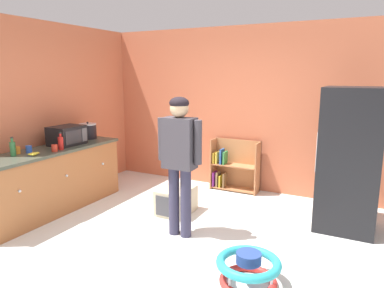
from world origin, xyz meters
The scene contains 17 objects.
ground_plane centered at (0.00, 0.00, 0.00)m, with size 12.00×12.00×0.00m, color silver.
back_wall centered at (0.00, 2.33, 1.35)m, with size 5.20×0.06×2.70m, color #CC6946.
left_side_wall centered at (-2.63, 0.80, 1.35)m, with size 0.06×2.99×2.70m, color #CD6D49.
kitchen_counter centered at (-2.20, 0.07, 0.45)m, with size 0.65×2.25×0.90m.
refrigerator centered at (1.58, 1.35, 0.89)m, with size 0.73×0.68×1.78m.
bookshelf centered at (-0.24, 2.15, 0.37)m, with size 0.80×0.28×0.85m.
standing_person centered at (-0.19, 0.22, 1.02)m, with size 0.57×0.23×1.68m.
baby_walker centered at (0.88, -0.41, 0.16)m, with size 0.60×0.60×0.32m.
pet_carrier centered at (-0.58, 0.80, 0.18)m, with size 0.42×0.55×0.36m.
microwave centered at (-2.21, 0.43, 1.04)m, with size 0.37×0.48×0.28m.
crock_pot centered at (-2.29, 0.95, 1.02)m, with size 0.27×0.27×0.28m.
banana_bunch centered at (-2.03, -0.30, 0.93)m, with size 0.12×0.16×0.04m.
green_glass_bottle centered at (-2.27, -0.42, 1.00)m, with size 0.07×0.07×0.25m.
ketchup_bottle centered at (-2.01, 0.12, 1.00)m, with size 0.07×0.07×0.25m.
red_cup centered at (-2.00, 0.01, 0.95)m, with size 0.08×0.08×0.10m, color red.
blue_cup centered at (-2.25, -0.20, 0.95)m, with size 0.08×0.08×0.10m, color blue.
orange_cup centered at (-2.33, -0.31, 0.95)m, with size 0.08×0.08×0.10m, color orange.
Camera 1 is at (1.78, -3.32, 1.93)m, focal length 33.19 mm.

